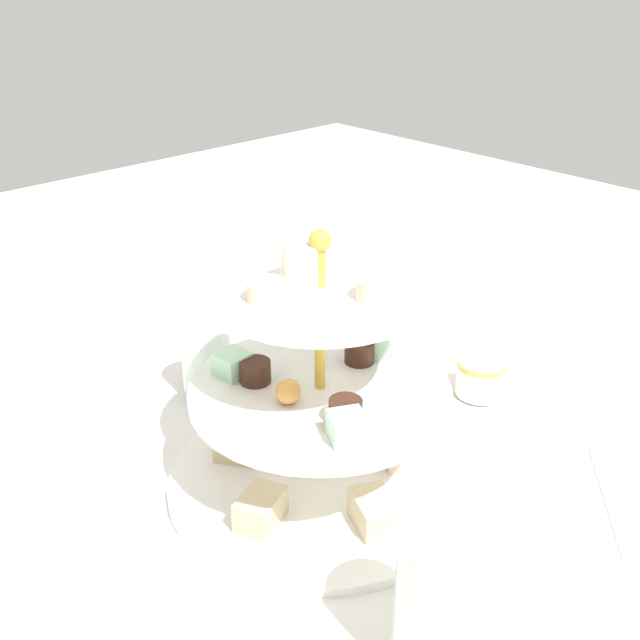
% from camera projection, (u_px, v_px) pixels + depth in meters
% --- Properties ---
extents(ground_plane, '(2.40, 2.40, 0.00)m').
position_uv_depth(ground_plane, '(320.00, 483.00, 0.78)').
color(ground_plane, silver).
extents(tiered_serving_stand, '(0.31, 0.31, 0.27)m').
position_uv_depth(tiered_serving_stand, '(319.00, 413.00, 0.74)').
color(tiered_serving_stand, white).
rests_on(tiered_serving_stand, ground_plane).
extents(water_glass_tall_right, '(0.07, 0.07, 0.13)m').
position_uv_depth(water_glass_tall_right, '(441.00, 605.00, 0.55)').
color(water_glass_tall_right, silver).
rests_on(water_glass_tall_right, ground_plane).
extents(water_glass_short_left, '(0.06, 0.06, 0.07)m').
position_uv_depth(water_glass_short_left, '(380.00, 346.00, 0.96)').
color(water_glass_short_left, silver).
rests_on(water_glass_short_left, ground_plane).
extents(teacup_with_saucer, '(0.09, 0.09, 0.05)m').
position_uv_depth(teacup_with_saucer, '(480.00, 380.00, 0.91)').
color(teacup_with_saucer, white).
rests_on(teacup_with_saucer, ground_plane).
extents(butter_knife_left, '(0.17, 0.06, 0.00)m').
position_uv_depth(butter_knife_left, '(27.00, 594.00, 0.64)').
color(butter_knife_left, silver).
rests_on(butter_knife_left, ground_plane).
extents(butter_knife_right, '(0.12, 0.14, 0.00)m').
position_uv_depth(butter_knife_right, '(612.00, 499.00, 0.75)').
color(butter_knife_right, silver).
rests_on(butter_knife_right, ground_plane).
extents(water_glass_mid_back, '(0.06, 0.06, 0.10)m').
position_uv_depth(water_glass_mid_back, '(207.00, 361.00, 0.91)').
color(water_glass_mid_back, silver).
rests_on(water_glass_mid_back, ground_plane).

